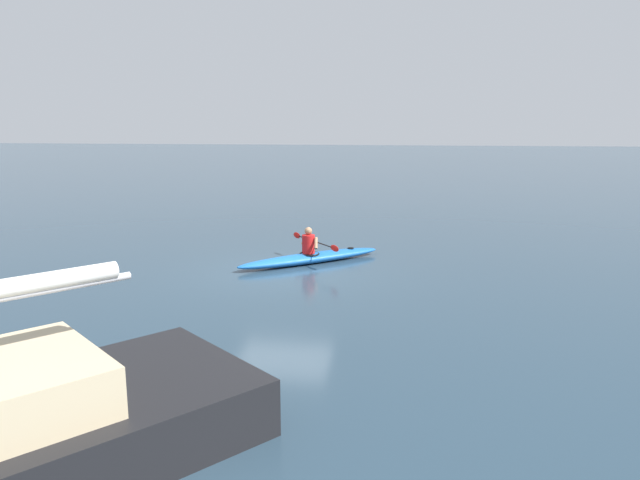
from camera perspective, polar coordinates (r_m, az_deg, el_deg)
ground_plane at (r=15.58m, az=-3.62°, el=-3.04°), size 160.00×160.00×0.00m
kayak at (r=16.45m, az=-0.89°, el=-1.72°), size 3.85×3.20×0.29m
kayaker at (r=16.33m, az=-1.05°, el=-0.22°), size 1.56×1.97×0.73m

